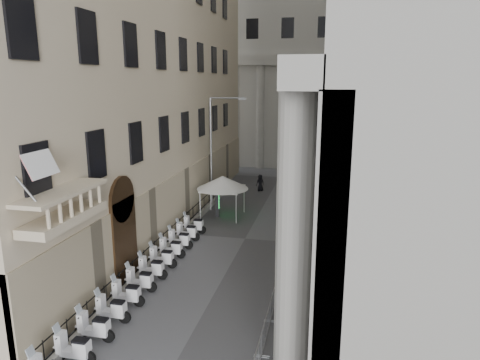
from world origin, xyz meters
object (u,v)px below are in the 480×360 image
object	(u,v)px
pedestrian_b	(291,180)
street_lamp	(216,142)
info_kiosk	(217,204)
security_tent	(222,183)
pedestrian_a	(285,198)

from	to	relation	value
pedestrian_b	street_lamp	bearing A→B (deg)	70.41
street_lamp	pedestrian_b	xyz separation A→B (m)	(5.53, 7.12, -4.50)
info_kiosk	street_lamp	bearing A→B (deg)	91.98
security_tent	pedestrian_a	size ratio (longest dim) A/B	2.11
pedestrian_b	pedestrian_a	bearing A→B (deg)	109.36
pedestrian_b	info_kiosk	bearing A→B (deg)	80.83
pedestrian_a	pedestrian_b	size ratio (longest dim) A/B	1.03
street_lamp	pedestrian_a	bearing A→B (deg)	3.51
info_kiosk	pedestrian_a	distance (m)	5.72
street_lamp	pedestrian_a	distance (m)	7.23
security_tent	street_lamp	size ratio (longest dim) A/B	0.44
info_kiosk	pedestrian_b	xyz separation A→B (m)	(4.85, 9.35, -0.04)
security_tent	pedestrian_a	distance (m)	5.68
street_lamp	pedestrian_a	size ratio (longest dim) A/B	4.81
info_kiosk	pedestrian_a	world-z (taller)	pedestrian_a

